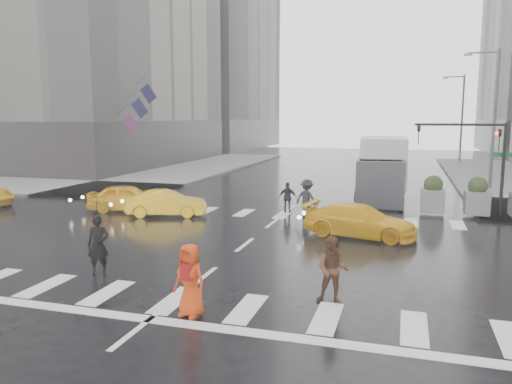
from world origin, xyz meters
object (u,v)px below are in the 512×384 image
(traffic_signal_pole, at_px, (481,150))
(taxi_front, at_px, (128,198))
(pedestrian_brown, at_px, (333,270))
(box_truck, at_px, (383,168))
(taxi_mid, at_px, (166,203))
(pedestrian_orange, at_px, (190,280))

(traffic_signal_pole, relative_size, taxi_front, 1.13)
(pedestrian_brown, xyz_separation_m, box_truck, (0.43, 16.64, 1.03))
(pedestrian_brown, bearing_deg, taxi_mid, 134.05)
(traffic_signal_pole, bearing_deg, taxi_front, -169.17)
(pedestrian_orange, bearing_deg, taxi_mid, 134.49)
(pedestrian_brown, bearing_deg, taxi_front, 138.85)
(pedestrian_brown, relative_size, taxi_mid, 0.46)
(pedestrian_orange, height_order, box_truck, box_truck)
(pedestrian_orange, bearing_deg, pedestrian_brown, 45.32)
(taxi_mid, relative_size, box_truck, 0.57)
(taxi_mid, bearing_deg, box_truck, -69.59)
(pedestrian_orange, height_order, taxi_front, pedestrian_orange)
(taxi_mid, distance_m, box_truck, 12.39)
(box_truck, bearing_deg, pedestrian_orange, -103.36)
(taxi_front, xyz_separation_m, box_truck, (12.25, 6.89, 1.23))
(taxi_mid, bearing_deg, taxi_front, 58.26)
(pedestrian_orange, xyz_separation_m, taxi_mid, (-6.16, 10.95, -0.27))
(taxi_front, bearing_deg, pedestrian_orange, -161.75)
(traffic_signal_pole, xyz_separation_m, box_truck, (-4.58, 3.67, -1.31))
(taxi_front, relative_size, taxi_mid, 1.04)
(pedestrian_brown, distance_m, taxi_mid, 13.03)
(pedestrian_brown, bearing_deg, box_truck, 86.91)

